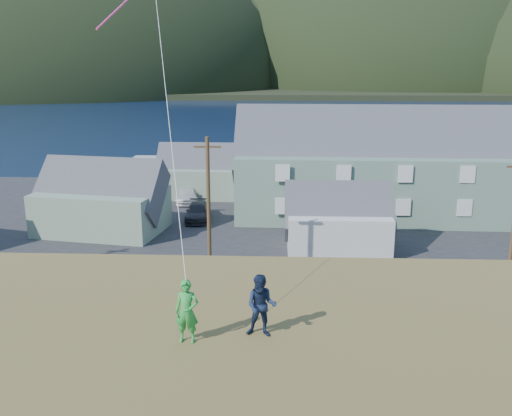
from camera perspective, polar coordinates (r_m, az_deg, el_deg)
The scene contains 14 objects.
ground at distance 34.48m, azimuth 0.08°, elevation -9.20°, with size 900.00×900.00×0.00m, color #0A1638.
grass_strip at distance 32.64m, azimuth -0.07°, elevation -10.54°, with size 110.00×8.00×0.10m, color #4C3D19.
waterfront_lot at distance 50.48m, azimuth 0.89°, elevation -1.33°, with size 72.00×36.00×0.12m, color #28282B.
wharf at distance 73.14m, azimuth -3.31°, elevation 3.98°, with size 26.00×14.00×0.90m, color gray.
far_shore at distance 361.75m, azimuth 2.33°, elevation 12.56°, with size 900.00×320.00×2.00m, color black.
far_hills at distance 313.01m, azimuth 8.97°, elevation 12.26°, with size 760.00×265.00×143.00m.
lodge at distance 53.40m, azimuth 16.78°, elevation 3.99°, with size 34.59×10.32×12.10m.
shed_palegreen_near at distance 48.41m, azimuth -15.21°, elevation 0.81°, with size 11.14×8.04×7.45m.
shed_white at distance 42.66m, azimuth 8.20°, elevation -1.18°, with size 7.90×5.30×6.30m.
shed_palegreen_far at distance 59.59m, azimuth -5.02°, elevation 3.59°, with size 10.15×5.93×6.74m.
utility_poles at distance 34.52m, azimuth -3.67°, elevation -1.22°, with size 34.49×0.24×9.46m.
parked_cars at distance 55.09m, azimuth -5.94°, elevation 0.79°, with size 21.75×13.00×1.50m.
kite_flyer_green at distance 14.16m, azimuth -6.94°, elevation -10.23°, with size 0.58×0.38×1.60m, color green.
kite_flyer_navy at distance 14.36m, azimuth 0.54°, elevation -9.76°, with size 0.78×0.61×1.61m, color #16223D.
Camera 1 is at (1.32, -31.52, 13.93)m, focal length 40.00 mm.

